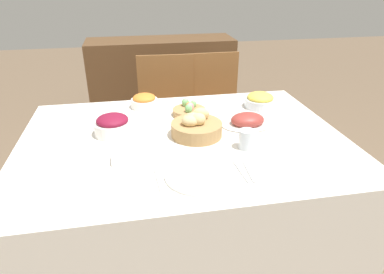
{
  "coord_description": "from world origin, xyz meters",
  "views": [
    {
      "loc": [
        -0.23,
        -1.44,
        1.48
      ],
      "look_at": [
        0.03,
        -0.08,
        0.79
      ],
      "focal_mm": 32.0,
      "sensor_mm": 36.0,
      "label": 1
    }
  ],
  "objects_px": {
    "carrot_bowl": "(144,101)",
    "butter_dish": "(127,158)",
    "chair_far_center": "(168,114)",
    "fork": "(158,180)",
    "bread_basket": "(196,126)",
    "knife": "(241,172)",
    "sideboard": "(162,82)",
    "pineapple_bowl": "(260,100)",
    "beet_salad_bowl": "(113,125)",
    "egg_basket": "(189,110)",
    "chair_far_right": "(214,110)",
    "ham_platter": "(247,121)",
    "drinking_cup": "(247,139)",
    "spoon": "(248,171)",
    "dinner_plate": "(200,175)"
  },
  "relations": [
    {
      "from": "beet_salad_bowl",
      "to": "fork",
      "type": "bearing_deg",
      "value": -68.92
    },
    {
      "from": "fork",
      "to": "chair_far_right",
      "type": "bearing_deg",
      "value": 63.51
    },
    {
      "from": "egg_basket",
      "to": "carrot_bowl",
      "type": "xyz_separation_m",
      "value": [
        -0.23,
        0.16,
        0.01
      ]
    },
    {
      "from": "chair_far_right",
      "to": "bread_basket",
      "type": "height_order",
      "value": "chair_far_right"
    },
    {
      "from": "sideboard",
      "to": "drinking_cup",
      "type": "relative_size",
      "value": 16.27
    },
    {
      "from": "ham_platter",
      "to": "pineapple_bowl",
      "type": "relative_size",
      "value": 1.51
    },
    {
      "from": "chair_far_right",
      "to": "drinking_cup",
      "type": "xyz_separation_m",
      "value": [
        -0.13,
        -1.08,
        0.3
      ]
    },
    {
      "from": "ham_platter",
      "to": "spoon",
      "type": "xyz_separation_m",
      "value": [
        -0.14,
        -0.42,
        -0.02
      ]
    },
    {
      "from": "ham_platter",
      "to": "beet_salad_bowl",
      "type": "distance_m",
      "value": 0.67
    },
    {
      "from": "pineapple_bowl",
      "to": "fork",
      "type": "relative_size",
      "value": 1.06
    },
    {
      "from": "bread_basket",
      "to": "knife",
      "type": "distance_m",
      "value": 0.38
    },
    {
      "from": "pineapple_bowl",
      "to": "butter_dish",
      "type": "relative_size",
      "value": 1.41
    },
    {
      "from": "sideboard",
      "to": "ham_platter",
      "type": "height_order",
      "value": "sideboard"
    },
    {
      "from": "butter_dish",
      "to": "bread_basket",
      "type": "bearing_deg",
      "value": 29.44
    },
    {
      "from": "fork",
      "to": "drinking_cup",
      "type": "height_order",
      "value": "drinking_cup"
    },
    {
      "from": "bread_basket",
      "to": "butter_dish",
      "type": "relative_size",
      "value": 1.97
    },
    {
      "from": "carrot_bowl",
      "to": "drinking_cup",
      "type": "xyz_separation_m",
      "value": [
        0.41,
        -0.59,
        0.01
      ]
    },
    {
      "from": "pineapple_bowl",
      "to": "drinking_cup",
      "type": "relative_size",
      "value": 2.0
    },
    {
      "from": "knife",
      "to": "carrot_bowl",
      "type": "bearing_deg",
      "value": 109.7
    },
    {
      "from": "sideboard",
      "to": "carrot_bowl",
      "type": "bearing_deg",
      "value": -99.44
    },
    {
      "from": "fork",
      "to": "knife",
      "type": "distance_m",
      "value": 0.33
    },
    {
      "from": "egg_basket",
      "to": "butter_dish",
      "type": "bearing_deg",
      "value": -127.84
    },
    {
      "from": "beet_salad_bowl",
      "to": "drinking_cup",
      "type": "distance_m",
      "value": 0.64
    },
    {
      "from": "fork",
      "to": "spoon",
      "type": "relative_size",
      "value": 1.0
    },
    {
      "from": "bread_basket",
      "to": "beet_salad_bowl",
      "type": "relative_size",
      "value": 1.36
    },
    {
      "from": "sideboard",
      "to": "beet_salad_bowl",
      "type": "xyz_separation_m",
      "value": [
        -0.42,
        -1.83,
        0.37
      ]
    },
    {
      "from": "sideboard",
      "to": "pineapple_bowl",
      "type": "distance_m",
      "value": 1.71
    },
    {
      "from": "chair_far_right",
      "to": "butter_dish",
      "type": "relative_size",
      "value": 7.35
    },
    {
      "from": "knife",
      "to": "fork",
      "type": "bearing_deg",
      "value": 176.65
    },
    {
      "from": "fork",
      "to": "chair_far_center",
      "type": "bearing_deg",
      "value": 78.42
    },
    {
      "from": "sideboard",
      "to": "ham_platter",
      "type": "relative_size",
      "value": 5.36
    },
    {
      "from": "dinner_plate",
      "to": "spoon",
      "type": "bearing_deg",
      "value": 0.0
    },
    {
      "from": "ham_platter",
      "to": "butter_dish",
      "type": "relative_size",
      "value": 2.14
    },
    {
      "from": "dinner_plate",
      "to": "butter_dish",
      "type": "xyz_separation_m",
      "value": [
        -0.28,
        0.17,
        0.01
      ]
    },
    {
      "from": "drinking_cup",
      "to": "bread_basket",
      "type": "bearing_deg",
      "value": 138.74
    },
    {
      "from": "egg_basket",
      "to": "pineapple_bowl",
      "type": "height_order",
      "value": "pineapple_bowl"
    },
    {
      "from": "sideboard",
      "to": "beet_salad_bowl",
      "type": "height_order",
      "value": "sideboard"
    },
    {
      "from": "carrot_bowl",
      "to": "butter_dish",
      "type": "distance_m",
      "value": 0.61
    },
    {
      "from": "bread_basket",
      "to": "fork",
      "type": "height_order",
      "value": "bread_basket"
    },
    {
      "from": "pineapple_bowl",
      "to": "butter_dish",
      "type": "height_order",
      "value": "pineapple_bowl"
    },
    {
      "from": "ham_platter",
      "to": "butter_dish",
      "type": "bearing_deg",
      "value": -157.67
    },
    {
      "from": "bread_basket",
      "to": "carrot_bowl",
      "type": "relative_size",
      "value": 1.6
    },
    {
      "from": "chair_far_center",
      "to": "fork",
      "type": "height_order",
      "value": "chair_far_center"
    },
    {
      "from": "carrot_bowl",
      "to": "spoon",
      "type": "relative_size",
      "value": 0.92
    },
    {
      "from": "dinner_plate",
      "to": "knife",
      "type": "relative_size",
      "value": 1.68
    },
    {
      "from": "chair_far_center",
      "to": "butter_dish",
      "type": "height_order",
      "value": "chair_far_center"
    },
    {
      "from": "drinking_cup",
      "to": "chair_far_right",
      "type": "bearing_deg",
      "value": 83.21
    },
    {
      "from": "chair_far_right",
      "to": "ham_platter",
      "type": "bearing_deg",
      "value": -92.8
    },
    {
      "from": "fork",
      "to": "knife",
      "type": "height_order",
      "value": "same"
    },
    {
      "from": "chair_far_right",
      "to": "carrot_bowl",
      "type": "bearing_deg",
      "value": -137.67
    }
  ]
}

